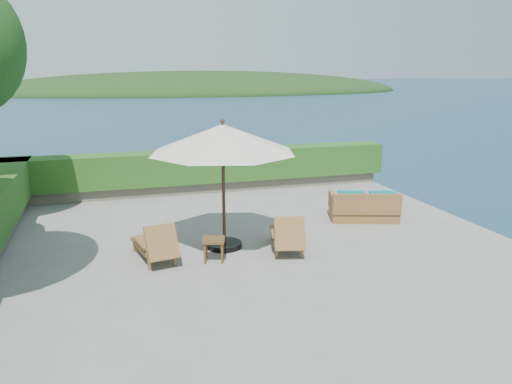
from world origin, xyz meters
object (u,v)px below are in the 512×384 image
object	(u,v)px
patio_umbrella	(223,140)
lounge_left	(155,244)
wicker_loveseat	(364,208)
lounge_right	(287,235)
side_table	(214,243)

from	to	relation	value
patio_umbrella	lounge_left	size ratio (longest dim) A/B	2.24
lounge_left	wicker_loveseat	size ratio (longest dim) A/B	0.83
lounge_right	lounge_left	bearing A→B (deg)	-170.33
lounge_right	side_table	world-z (taller)	lounge_right
lounge_left	wicker_loveseat	distance (m)	5.71
lounge_left	side_table	world-z (taller)	lounge_left
patio_umbrella	lounge_right	xyz separation A→B (m)	(1.28, -0.59, -2.06)
lounge_right	side_table	distance (m)	1.67
patio_umbrella	lounge_left	xyz separation A→B (m)	(-1.55, -0.35, -2.06)
wicker_loveseat	lounge_right	bearing A→B (deg)	-132.43
lounge_left	lounge_right	world-z (taller)	lounge_right
lounge_left	lounge_right	distance (m)	2.84
lounge_left	lounge_right	size ratio (longest dim) A/B	0.98
patio_umbrella	side_table	xyz separation A→B (m)	(-0.39, -0.70, -2.03)
side_table	lounge_left	bearing A→B (deg)	163.14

